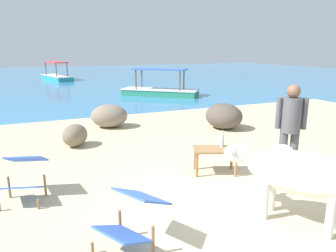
# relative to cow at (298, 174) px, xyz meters

# --- Properties ---
(sand_beach) EXTENTS (18.00, 14.00, 0.04)m
(sand_beach) POSITION_rel_cow_xyz_m (-0.32, 0.56, -0.68)
(sand_beach) COLOR #CCB78E
(sand_beach) RESTS_ON ground
(water_surface) EXTENTS (60.00, 36.00, 0.03)m
(water_surface) POSITION_rel_cow_xyz_m (-0.32, 22.56, -0.70)
(water_surface) COLOR teal
(water_surface) RESTS_ON ground
(cow) EXTENTS (1.22, 1.71, 1.01)m
(cow) POSITION_rel_cow_xyz_m (0.00, 0.00, 0.00)
(cow) COLOR silver
(cow) RESTS_ON sand_beach
(low_bench_table) EXTENTS (0.87, 0.70, 0.46)m
(low_bench_table) POSITION_rel_cow_xyz_m (-0.04, 1.85, -0.28)
(low_bench_table) COLOR olive
(low_bench_table) RESTS_ON sand_beach
(bottle) EXTENTS (0.07, 0.07, 0.30)m
(bottle) POSITION_rel_cow_xyz_m (0.13, 1.91, -0.09)
(bottle) COLOR #A3C6D1
(bottle) RESTS_ON low_bench_table
(deck_chair_near) EXTENTS (0.73, 0.89, 0.68)m
(deck_chair_near) POSITION_rel_cow_xyz_m (-3.16, 2.11, -0.28)
(deck_chair_near) COLOR olive
(deck_chair_near) RESTS_ON sand_beach
(deck_chair_far) EXTENTS (0.92, 0.83, 0.68)m
(deck_chair_far) POSITION_rel_cow_xyz_m (-2.07, 0.30, -0.28)
(deck_chair_far) COLOR olive
(deck_chair_far) RESTS_ON sand_beach
(person_standing) EXTENTS (0.45, 0.32, 1.62)m
(person_standing) POSITION_rel_cow_xyz_m (0.98, 1.17, 0.28)
(person_standing) COLOR #4C4C51
(person_standing) RESTS_ON sand_beach
(shore_rock_large) EXTENTS (1.21, 1.31, 0.71)m
(shore_rock_large) POSITION_rel_cow_xyz_m (1.94, 4.60, -0.31)
(shore_rock_large) COLOR brown
(shore_rock_large) RESTS_ON sand_beach
(shore_rock_medium) EXTENTS (1.27, 1.17, 0.65)m
(shore_rock_medium) POSITION_rel_cow_xyz_m (-0.96, 6.04, -0.34)
(shore_rock_medium) COLOR gray
(shore_rock_medium) RESTS_ON sand_beach
(shore_rock_small) EXTENTS (0.82, 0.85, 0.52)m
(shore_rock_small) POSITION_rel_cow_xyz_m (-2.11, 4.54, -0.41)
(shore_rock_small) COLOR #756651
(shore_rock_small) RESTS_ON sand_beach
(boat_teal) EXTENTS (2.06, 3.85, 1.29)m
(boat_teal) POSITION_rel_cow_xyz_m (-1.01, 21.90, -0.41)
(boat_teal) COLOR teal
(boat_teal) RESTS_ON water_surface
(boat_green) EXTENTS (3.56, 3.24, 1.29)m
(boat_green) POSITION_rel_cow_xyz_m (2.82, 11.46, -0.41)
(boat_green) COLOR #338E66
(boat_green) RESTS_ON water_surface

